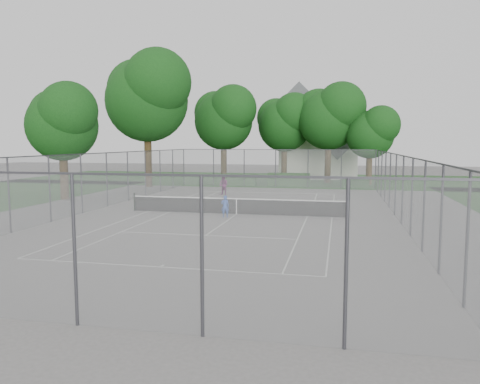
% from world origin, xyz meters
% --- Properties ---
extents(ground, '(120.00, 120.00, 0.00)m').
position_xyz_m(ground, '(0.00, 0.00, 0.00)').
color(ground, slate).
rests_on(ground, ground).
extents(grass_far, '(60.00, 20.00, 0.00)m').
position_xyz_m(grass_far, '(0.00, 26.00, 0.00)').
color(grass_far, '#184513').
rests_on(grass_far, ground).
extents(court_markings, '(11.03, 23.83, 0.01)m').
position_xyz_m(court_markings, '(0.00, 0.00, 0.01)').
color(court_markings, silver).
rests_on(court_markings, ground).
extents(tennis_net, '(12.87, 0.10, 1.10)m').
position_xyz_m(tennis_net, '(0.00, 0.00, 0.51)').
color(tennis_net, black).
rests_on(tennis_net, ground).
extents(perimeter_fence, '(18.08, 34.08, 3.52)m').
position_xyz_m(perimeter_fence, '(0.00, 0.00, 1.81)').
color(perimeter_fence, '#38383D').
rests_on(perimeter_fence, ground).
extents(tree_far_left, '(6.98, 6.37, 10.03)m').
position_xyz_m(tree_far_left, '(-6.03, 21.48, 6.89)').
color(tree_far_left, '#362513').
rests_on(tree_far_left, ground).
extents(tree_far_midleft, '(6.54, 5.97, 9.40)m').
position_xyz_m(tree_far_midleft, '(0.01, 24.41, 6.46)').
color(tree_far_midleft, '#362513').
rests_on(tree_far_midleft, ground).
extents(tree_far_midright, '(7.08, 6.46, 10.17)m').
position_xyz_m(tree_far_midright, '(4.74, 22.58, 6.99)').
color(tree_far_midright, '#362513').
rests_on(tree_far_midright, ground).
extents(tree_far_right, '(5.35, 4.89, 7.70)m').
position_xyz_m(tree_far_right, '(8.76, 21.22, 5.28)').
color(tree_far_right, '#362513').
rests_on(tree_far_right, ground).
extents(tree_side_back, '(8.74, 7.98, 12.56)m').
position_xyz_m(tree_side_back, '(-11.64, 14.69, 8.64)').
color(tree_side_back, '#362513').
rests_on(tree_side_back, ground).
extents(tree_side_front, '(5.88, 5.37, 8.46)m').
position_xyz_m(tree_side_front, '(-13.87, 4.37, 5.80)').
color(tree_side_front, '#362513').
rests_on(tree_side_front, ground).
extents(hedge_left, '(4.16, 1.25, 1.04)m').
position_xyz_m(hedge_left, '(-4.21, 18.41, 0.52)').
color(hedge_left, '#1C4D18').
rests_on(hedge_left, ground).
extents(hedge_mid, '(3.95, 1.13, 1.24)m').
position_xyz_m(hedge_mid, '(1.10, 18.22, 0.62)').
color(hedge_mid, '#1C4D18').
rests_on(hedge_mid, ground).
extents(hedge_right, '(2.57, 0.94, 0.77)m').
position_xyz_m(hedge_right, '(7.25, 18.10, 0.39)').
color(hedge_right, '#1C4D18').
rests_on(hedge_right, ground).
extents(house, '(8.73, 6.76, 10.87)m').
position_xyz_m(house, '(3.43, 29.70, 4.37)').
color(house, white).
rests_on(house, ground).
extents(girl_player, '(0.52, 0.42, 1.24)m').
position_xyz_m(girl_player, '(-0.39, -1.20, 0.62)').
color(girl_player, '#2D50AB').
rests_on(girl_player, ground).
extents(woman_player, '(0.97, 0.88, 1.61)m').
position_xyz_m(woman_player, '(-3.14, 9.52, 0.81)').
color(woman_player, '#672257').
rests_on(woman_player, ground).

